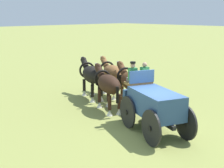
{
  "coord_description": "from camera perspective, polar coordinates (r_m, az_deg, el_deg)",
  "views": [
    {
      "loc": [
        -7.42,
        9.47,
        4.84
      ],
      "look_at": [
        4.04,
        -1.39,
        1.2
      ],
      "focal_mm": 48.89,
      "sensor_mm": 36.0,
      "label": 1
    }
  ],
  "objects": [
    {
      "name": "ground_plane",
      "position": [
        12.96,
        7.96,
        -9.07
      ],
      "size": [
        220.0,
        220.0,
        0.0
      ],
      "primitive_type": "plane",
      "color": "olive"
    },
    {
      "name": "show_wagon",
      "position": [
        12.7,
        7.74,
        -3.6
      ],
      "size": [
        5.54,
        2.82,
        2.8
      ],
      "color": "#2D4C7A",
      "rests_on": "ground"
    },
    {
      "name": "draft_horse_rear_near",
      "position": [
        15.41,
        -0.77,
        -0.1
      ],
      "size": [
        2.99,
        1.62,
        2.22
      ],
      "color": "#331E14",
      "rests_on": "ground"
    },
    {
      "name": "draft_horse_rear_off",
      "position": [
        15.9,
        3.6,
        0.43
      ],
      "size": [
        2.88,
        1.61,
        2.27
      ],
      "color": "brown",
      "rests_on": "ground"
    },
    {
      "name": "draft_horse_lead_near",
      "position": [
        17.78,
        -3.85,
        1.7
      ],
      "size": [
        3.12,
        1.69,
        2.24
      ],
      "color": "black",
      "rests_on": "ground"
    },
    {
      "name": "draft_horse_lead_off",
      "position": [
        18.24,
        0.02,
        1.96
      ],
      "size": [
        3.05,
        1.66,
        2.22
      ],
      "color": "brown",
      "rests_on": "ground"
    }
  ]
}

